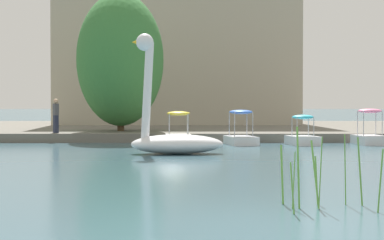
{
  "coord_description": "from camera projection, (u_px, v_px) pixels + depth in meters",
  "views": [
    {
      "loc": [
        -1.06,
        -9.94,
        1.81
      ],
      "look_at": [
        -1.1,
        16.14,
        1.19
      ],
      "focal_mm": 61.36,
      "sensor_mm": 36.0,
      "label": 1
    }
  ],
  "objects": [
    {
      "name": "ground_plane",
      "position": [
        262.0,
        223.0,
        9.98
      ],
      "size": [
        493.58,
        493.58,
        0.0
      ],
      "primitive_type": "plane",
      "color": "#385966"
    },
    {
      "name": "shore_bank_far",
      "position": [
        209.0,
        129.0,
        42.74
      ],
      "size": [
        123.86,
        23.77,
        0.43
      ],
      "primitive_type": "cube",
      "color": "#6B665B",
      "rests_on": "ground_plane"
    },
    {
      "name": "swan_boat",
      "position": [
        174.0,
        133.0,
        23.91
      ],
      "size": [
        3.47,
        1.79,
        4.39
      ],
      "color": "white",
      "rests_on": "ground_plane"
    },
    {
      "name": "pedal_boat_yellow",
      "position": [
        180.0,
        135.0,
        29.5
      ],
      "size": [
        1.24,
        2.13,
        1.51
      ],
      "color": "white",
      "rests_on": "ground_plane"
    },
    {
      "name": "pedal_boat_blue",
      "position": [
        242.0,
        134.0,
        29.49
      ],
      "size": [
        1.51,
        2.24,
        1.57
      ],
      "color": "white",
      "rests_on": "ground_plane"
    },
    {
      "name": "pedal_boat_cyan",
      "position": [
        304.0,
        137.0,
        29.28
      ],
      "size": [
        1.46,
        1.99,
        1.35
      ],
      "color": "white",
      "rests_on": "ground_plane"
    },
    {
      "name": "pedal_boat_pink",
      "position": [
        371.0,
        135.0,
        29.61
      ],
      "size": [
        1.35,
        2.02,
        1.62
      ],
      "color": "white",
      "rests_on": "ground_plane"
    },
    {
      "name": "tree_willow_near_path",
      "position": [
        122.0,
        60.0,
        33.98
      ],
      "size": [
        5.2,
        6.06,
        7.16
      ],
      "color": "#4C3823",
      "rests_on": "shore_bank_far"
    },
    {
      "name": "person_on_path",
      "position": [
        57.0,
        115.0,
        31.69
      ],
      "size": [
        0.31,
        0.31,
        1.66
      ],
      "color": "#23283D",
      "rests_on": "shore_bank_far"
    },
    {
      "name": "apartment_block",
      "position": [
        179.0,
        37.0,
        48.99
      ],
      "size": [
        16.84,
        11.88,
        12.79
      ],
      "primitive_type": "cube",
      "rotation": [
        0.0,
        0.0,
        0.02
      ],
      "color": "#B2A893",
      "rests_on": "shore_bank_far"
    },
    {
      "name": "reed_clump_foreground",
      "position": [
        343.0,
        174.0,
        11.53
      ],
      "size": [
        2.7,
        1.2,
        1.44
      ],
      "color": "#568E38",
      "rests_on": "ground_plane"
    }
  ]
}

